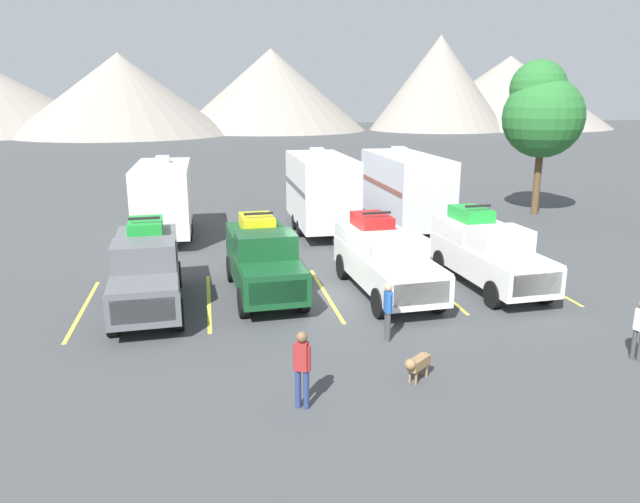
{
  "coord_description": "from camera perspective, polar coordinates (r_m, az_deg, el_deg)",
  "views": [
    {
      "loc": [
        -3.72,
        -18.31,
        6.43
      ],
      "look_at": [
        0.0,
        1.07,
        1.2
      ],
      "focal_mm": 33.35,
      "sensor_mm": 36.0,
      "label": 1
    }
  ],
  "objects": [
    {
      "name": "pickup_truck_b",
      "position": [
        19.64,
        -5.5,
        -0.66
      ],
      "size": [
        2.33,
        5.45,
        2.59
      ],
      "color": "#144723",
      "rests_on": "ground"
    },
    {
      "name": "camper_trailer_a",
      "position": [
        27.96,
        -14.78,
        5.12
      ],
      "size": [
        2.4,
        7.26,
        3.69
      ],
      "color": "silver",
      "rests_on": "ground"
    },
    {
      "name": "pickup_truck_d",
      "position": [
        21.2,
        15.69,
        0.05
      ],
      "size": [
        2.28,
        5.7,
        2.69
      ],
      "color": "white",
      "rests_on": "ground"
    },
    {
      "name": "lot_stripe_a",
      "position": [
        19.87,
        -21.77,
        -5.14
      ],
      "size": [
        0.12,
        5.5,
        0.01
      ],
      "primitive_type": "cube",
      "color": "gold",
      "rests_on": "ground"
    },
    {
      "name": "person_c",
      "position": [
        15.99,
        6.54,
        -5.39
      ],
      "size": [
        0.22,
        0.36,
        1.62
      ],
      "color": "#3F3F42",
      "rests_on": "ground"
    },
    {
      "name": "tree_a",
      "position": [
        34.57,
        20.52,
        12.56
      ],
      "size": [
        4.26,
        4.26,
        8.22
      ],
      "color": "brown",
      "rests_on": "ground"
    },
    {
      "name": "lot_stripe_c",
      "position": [
        19.83,
        0.55,
        -4.07
      ],
      "size": [
        0.12,
        5.5,
        0.01
      ],
      "primitive_type": "cube",
      "color": "gold",
      "rests_on": "ground"
    },
    {
      "name": "lot_stripe_e",
      "position": [
        22.56,
        20.03,
        -2.63
      ],
      "size": [
        0.12,
        5.5,
        0.01
      ],
      "primitive_type": "cube",
      "color": "gold",
      "rests_on": "ground"
    },
    {
      "name": "mountain_ridge",
      "position": [
        109.95,
        -10.75,
        14.72
      ],
      "size": [
        150.0,
        48.17,
        16.82
      ],
      "color": "gray",
      "rests_on": "ground"
    },
    {
      "name": "ground_plane",
      "position": [
        19.76,
        0.59,
        -4.15
      ],
      "size": [
        240.0,
        240.0,
        0.0
      ],
      "primitive_type": "plane",
      "color": "#3F4244"
    },
    {
      "name": "pickup_truck_a",
      "position": [
        19.14,
        -16.31,
        -1.54
      ],
      "size": [
        2.31,
        5.91,
        2.67
      ],
      "color": "#595B60",
      "rests_on": "ground"
    },
    {
      "name": "person_b",
      "position": [
        16.73,
        28.36,
        -6.31
      ],
      "size": [
        0.27,
        0.32,
        1.57
      ],
      "color": "#3F3F42",
      "rests_on": "ground"
    },
    {
      "name": "person_a",
      "position": [
        12.57,
        -1.74,
        -10.79
      ],
      "size": [
        0.36,
        0.29,
        1.73
      ],
      "color": "navy",
      "rests_on": "ground"
    },
    {
      "name": "camper_trailer_b",
      "position": [
        28.33,
        0.06,
        6.0
      ],
      "size": [
        2.52,
        7.48,
        3.94
      ],
      "color": "white",
      "rests_on": "ground"
    },
    {
      "name": "dog",
      "position": [
        14.07,
        9.25,
        -10.59
      ],
      "size": [
        0.78,
        0.68,
        0.65
      ],
      "color": "olive",
      "rests_on": "ground"
    },
    {
      "name": "lot_stripe_d",
      "position": [
        20.89,
        10.93,
        -3.35
      ],
      "size": [
        0.12,
        5.5,
        0.01
      ],
      "primitive_type": "cube",
      "color": "gold",
      "rests_on": "ground"
    },
    {
      "name": "camper_trailer_c",
      "position": [
        29.4,
        8.12,
        6.15
      ],
      "size": [
        2.58,
        8.37,
        3.91
      ],
      "color": "silver",
      "rests_on": "ground"
    },
    {
      "name": "lot_stripe_b",
      "position": [
        19.47,
        -10.62,
        -4.69
      ],
      "size": [
        0.12,
        5.5,
        0.01
      ],
      "primitive_type": "cube",
      "color": "gold",
      "rests_on": "ground"
    },
    {
      "name": "pickup_truck_c",
      "position": [
        19.82,
        6.19,
        -0.59
      ],
      "size": [
        2.37,
        5.94,
        2.57
      ],
      "color": "white",
      "rests_on": "ground"
    }
  ]
}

